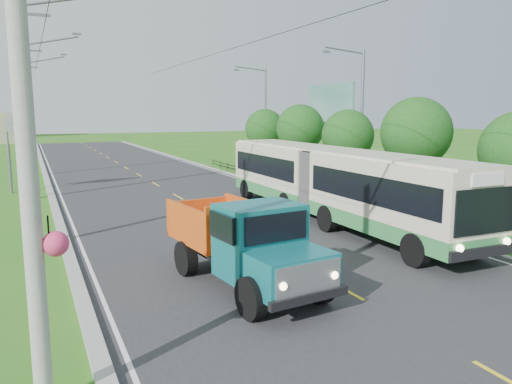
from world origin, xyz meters
TOP-DOWN VIEW (x-y plane):
  - ground at (0.00, 0.00)m, footprint 240.00×240.00m
  - road at (0.00, 20.00)m, footprint 14.00×120.00m
  - curb_left at (-7.20, 20.00)m, footprint 0.40×120.00m
  - curb_right at (7.15, 20.00)m, footprint 0.30×120.00m
  - edge_line_left at (-6.65, 20.00)m, footprint 0.12×120.00m
  - edge_line_right at (6.65, 20.00)m, footprint 0.12×120.00m
  - centre_dash at (0.00, 0.00)m, footprint 0.12×2.20m
  - railing_right at (8.00, 14.00)m, footprint 0.04×40.00m
  - pole_nearest at (-8.24, -3.00)m, footprint 3.51×0.44m
  - pole_near at (-8.26, 9.00)m, footprint 3.51×0.32m
  - pole_mid at (-8.26, 21.00)m, footprint 3.51×0.32m
  - pole_far at (-8.26, 33.00)m, footprint 3.51×0.32m
  - tree_third at (9.86, 8.14)m, footprint 3.60×3.62m
  - tree_fourth at (9.86, 14.14)m, footprint 3.24×3.31m
  - tree_fifth at (9.86, 20.14)m, footprint 3.48×3.52m
  - tree_back at (9.86, 26.14)m, footprint 3.30×3.36m
  - streetlight_mid at (10.64, 14.00)m, footprint 3.02×0.20m
  - streetlight_far at (10.64, 28.00)m, footprint 3.02×0.20m
  - planter_near at (8.60, 6.00)m, footprint 0.64×0.64m
  - planter_mid at (8.60, 14.00)m, footprint 0.64×0.64m
  - planter_far at (8.60, 22.00)m, footprint 0.64×0.64m
  - billboard_left at (-9.50, 24.00)m, footprint 3.00×0.20m
  - billboard_right at (12.30, 20.00)m, footprint 0.24×6.00m
  - bus at (4.80, 7.96)m, footprint 3.05×17.75m
  - dump_truck at (-2.58, 1.38)m, footprint 3.15×6.61m

SIDE VIEW (x-z plane):
  - ground at x=0.00m, z-range 0.00..0.00m
  - road at x=0.00m, z-range 0.00..0.02m
  - edge_line_left at x=-6.65m, z-range 0.02..0.02m
  - edge_line_right at x=6.65m, z-range 0.02..0.02m
  - centre_dash at x=0.00m, z-range 0.02..0.02m
  - curb_right at x=7.15m, z-range 0.00..0.10m
  - curb_left at x=-7.20m, z-range 0.00..0.15m
  - planter_near at x=8.60m, z-range -0.05..0.62m
  - planter_mid at x=8.60m, z-range -0.05..0.62m
  - planter_far at x=8.60m, z-range -0.05..0.62m
  - railing_right at x=8.00m, z-range 0.00..0.60m
  - dump_truck at x=-2.58m, z-range 0.18..2.85m
  - bus at x=4.80m, z-range 0.35..3.77m
  - tree_fourth at x=9.86m, z-range 0.89..6.29m
  - tree_back at x=9.86m, z-range 0.90..6.40m
  - tree_fifth at x=9.86m, z-range 0.95..6.75m
  - billboard_left at x=-9.50m, z-range 1.27..6.47m
  - tree_third at x=9.86m, z-range 0.99..6.99m
  - streetlight_mid at x=10.64m, z-range 0.37..9.44m
  - streetlight_far at x=10.64m, z-range 0.37..9.44m
  - pole_nearest at x=-8.24m, z-range -0.06..9.94m
  - pole_near at x=-8.26m, z-range 0.09..10.09m
  - pole_mid at x=-8.26m, z-range 0.09..10.09m
  - pole_far at x=-8.26m, z-range 0.09..10.09m
  - billboard_right at x=12.30m, z-range 1.69..8.99m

